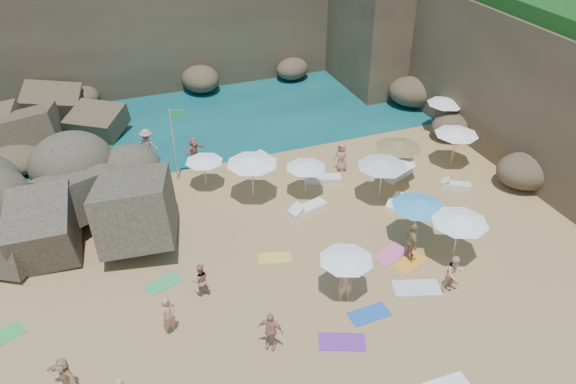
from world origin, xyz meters
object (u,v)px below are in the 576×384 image
object	(u,v)px
person_stand_1	(200,280)
parasol_0	(204,159)
person_stand_4	(341,157)
parasol_2	(397,160)
flag_pole	(175,136)
parasol_1	(306,165)
person_stand_3	(412,242)
person_stand_2	(147,145)
rock_outcrop	(69,221)
person_stand_5	(194,150)
lounger_0	(252,159)
person_stand_0	(168,316)

from	to	relation	value
person_stand_1	parasol_0	bearing A→B (deg)	-104.23
person_stand_4	parasol_2	bearing A→B (deg)	-1.81
parasol_0	flag_pole	bearing A→B (deg)	133.13
parasol_1	person_stand_3	size ratio (longest dim) A/B	1.11
parasol_0	person_stand_3	world-z (taller)	parasol_0
parasol_1	person_stand_2	distance (m)	9.59
rock_outcrop	person_stand_5	size ratio (longest dim) A/B	5.52
flag_pole	lounger_0	bearing A→B (deg)	7.34
flag_pole	person_stand_4	bearing A→B (deg)	-14.29
lounger_0	person_stand_1	distance (m)	10.99
parasol_2	lounger_0	world-z (taller)	parasol_2
person_stand_4	rock_outcrop	bearing A→B (deg)	-127.16
person_stand_0	person_stand_2	world-z (taller)	person_stand_2
rock_outcrop	parasol_2	size ratio (longest dim) A/B	4.35
flag_pole	lounger_0	distance (m)	4.97
parasol_0	rock_outcrop	bearing A→B (deg)	-175.22
person_stand_1	person_stand_5	bearing A→B (deg)	-100.56
parasol_1	person_stand_0	xyz separation A→B (m)	(-8.37, -6.96, -0.91)
lounger_0	person_stand_0	size ratio (longest dim) A/B	1.05
parasol_2	lounger_0	size ratio (longest dim) A/B	1.07
person_stand_3	person_stand_5	xyz separation A→B (m)	(-6.96, 11.73, -0.14)
person_stand_3	parasol_2	bearing A→B (deg)	-7.39
parasol_1	person_stand_2	xyz separation A→B (m)	(-7.00, 6.50, -0.81)
parasol_0	person_stand_0	size ratio (longest dim) A/B	1.12
person_stand_1	person_stand_4	world-z (taller)	person_stand_4
parasol_0	lounger_0	xyz separation A→B (m)	(3.09, 1.77, -1.57)
parasol_0	person_stand_4	distance (m)	7.53
flag_pole	person_stand_2	world-z (taller)	flag_pole
person_stand_1	person_stand_4	bearing A→B (deg)	-143.12
person_stand_3	parasol_1	bearing A→B (deg)	35.46
rock_outcrop	person_stand_2	world-z (taller)	person_stand_2
person_stand_0	person_stand_5	size ratio (longest dim) A/B	1.12
parasol_0	person_stand_5	world-z (taller)	parasol_0
flag_pole	person_stand_1	bearing A→B (deg)	-96.25
person_stand_5	flag_pole	bearing A→B (deg)	-157.25
rock_outcrop	person_stand_0	xyz separation A→B (m)	(3.28, -8.93, 0.88)
flag_pole	person_stand_3	world-z (taller)	flag_pole
parasol_1	person_stand_4	world-z (taller)	parasol_1
rock_outcrop	parasol_2	world-z (taller)	parasol_2
parasol_1	parasol_2	distance (m)	4.72
person_stand_0	person_stand_4	distance (m)	14.06
parasol_2	person_stand_3	bearing A→B (deg)	-112.75
flag_pole	parasol_1	bearing A→B (deg)	-33.10
person_stand_3	person_stand_5	world-z (taller)	person_stand_3
lounger_0	person_stand_1	bearing A→B (deg)	-138.46
lounger_0	person_stand_2	xyz separation A→B (m)	(-5.45, 2.18, 0.83)
person_stand_5	parasol_0	bearing A→B (deg)	-120.15
parasol_1	person_stand_3	bearing A→B (deg)	-69.91
flag_pole	person_stand_5	bearing A→B (deg)	52.28
person_stand_4	person_stand_2	bearing A→B (deg)	-152.36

